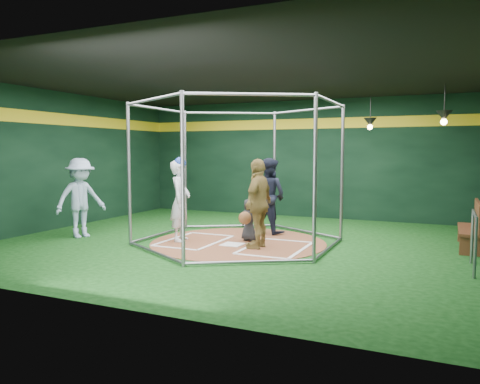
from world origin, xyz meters
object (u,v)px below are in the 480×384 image
at_px(batter_figure, 180,199).
at_px(visitor_leopard, 259,204).
at_px(dugout_bench, 473,225).
at_px(umpire, 269,196).

bearing_deg(batter_figure, visitor_leopard, 0.03).
bearing_deg(dugout_bench, visitor_leopard, -156.75).
xyz_separation_m(batter_figure, dugout_bench, (5.86, 1.72, -0.43)).
distance_m(visitor_leopard, dugout_bench, 4.39).
bearing_deg(dugout_bench, umpire, -179.73).
relative_size(umpire, dugout_bench, 1.09).
distance_m(batter_figure, dugout_bench, 6.13).
height_order(visitor_leopard, dugout_bench, visitor_leopard).
relative_size(batter_figure, umpire, 1.02).
xyz_separation_m(visitor_leopard, dugout_bench, (4.01, 1.72, -0.43)).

